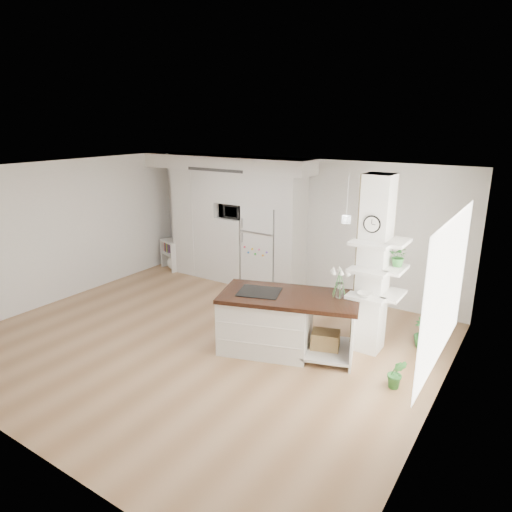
# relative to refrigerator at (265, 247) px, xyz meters

# --- Properties ---
(floor) EXTENTS (7.00, 6.00, 0.01)m
(floor) POSITION_rel_refrigerator_xyz_m (0.53, -2.68, -0.88)
(floor) COLOR #A47E59
(floor) RESTS_ON ground
(room) EXTENTS (7.04, 6.04, 2.72)m
(room) POSITION_rel_refrigerator_xyz_m (0.53, -2.68, 0.98)
(room) COLOR white
(room) RESTS_ON ground
(cabinet_wall) EXTENTS (4.00, 0.71, 2.70)m
(cabinet_wall) POSITION_rel_refrigerator_xyz_m (-0.92, -0.01, 0.63)
(cabinet_wall) COLOR silver
(cabinet_wall) RESTS_ON floor
(refrigerator) EXTENTS (0.78, 0.69, 1.75)m
(refrigerator) POSITION_rel_refrigerator_xyz_m (0.00, 0.00, 0.00)
(refrigerator) COLOR white
(refrigerator) RESTS_ON floor
(column) EXTENTS (0.69, 0.90, 2.70)m
(column) POSITION_rel_refrigerator_xyz_m (2.90, -1.55, 0.48)
(column) COLOR silver
(column) RESTS_ON floor
(window) EXTENTS (0.00, 2.40, 2.40)m
(window) POSITION_rel_refrigerator_xyz_m (4.00, -2.38, 0.62)
(window) COLOR white
(window) RESTS_ON room
(pendant_light) EXTENTS (0.12, 0.12, 0.10)m
(pendant_light) POSITION_rel_refrigerator_xyz_m (2.23, -2.53, 1.24)
(pendant_light) COLOR white
(pendant_light) RESTS_ON room
(kitchen_island) EXTENTS (2.25, 1.57, 1.49)m
(kitchen_island) POSITION_rel_refrigerator_xyz_m (1.61, -2.31, -0.39)
(kitchen_island) COLOR silver
(kitchen_island) RESTS_ON floor
(bookshelf) EXTENTS (0.67, 0.52, 0.69)m
(bookshelf) POSITION_rel_refrigerator_xyz_m (-2.45, -0.19, -0.57)
(bookshelf) COLOR silver
(bookshelf) RESTS_ON floor
(floor_plant_a) EXTENTS (0.28, 0.25, 0.44)m
(floor_plant_a) POSITION_rel_refrigerator_xyz_m (3.52, -2.35, -0.66)
(floor_plant_a) COLOR #2F7530
(floor_plant_a) RESTS_ON floor
(floor_plant_b) EXTENTS (0.31, 0.31, 0.48)m
(floor_plant_b) POSITION_rel_refrigerator_xyz_m (3.52, -0.98, -0.63)
(floor_plant_b) COLOR #2F7530
(floor_plant_b) RESTS_ON floor
(microwave) EXTENTS (0.54, 0.37, 0.30)m
(microwave) POSITION_rel_refrigerator_xyz_m (-0.75, -0.06, 0.69)
(microwave) COLOR #2D2D2D
(microwave) RESTS_ON cabinet_wall
(shelf_plant) EXTENTS (0.27, 0.23, 0.30)m
(shelf_plant) POSITION_rel_refrigerator_xyz_m (3.15, -1.38, 0.65)
(shelf_plant) COLOR #2F7530
(shelf_plant) RESTS_ON column
(decor_bowl) EXTENTS (0.22, 0.22, 0.05)m
(decor_bowl) POSITION_rel_refrigerator_xyz_m (2.82, -1.78, 0.13)
(decor_bowl) COLOR white
(decor_bowl) RESTS_ON column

